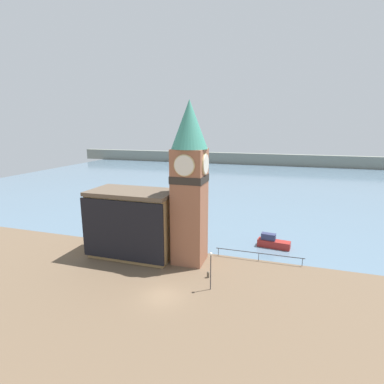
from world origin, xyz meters
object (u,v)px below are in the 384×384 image
at_px(boat_near, 273,242).
at_px(mooring_bollard_near, 208,274).
at_px(clock_tower, 190,180).
at_px(pier_building, 133,223).
at_px(lamp_post, 211,264).

xyz_separation_m(boat_near, mooring_bollard_near, (-6.70, -11.43, -0.33)).
height_order(clock_tower, boat_near, clock_tower).
distance_m(clock_tower, mooring_bollard_near, 11.45).
distance_m(clock_tower, pier_building, 10.07).
height_order(clock_tower, pier_building, clock_tower).
xyz_separation_m(mooring_bollard_near, lamp_post, (0.89, -2.43, 2.55)).
xyz_separation_m(clock_tower, lamp_post, (4.27, -6.01, -7.79)).
relative_size(pier_building, mooring_bollard_near, 15.07).
xyz_separation_m(clock_tower, mooring_bollard_near, (3.38, -3.57, -10.34)).
relative_size(clock_tower, mooring_bollard_near, 26.96).
bearing_deg(mooring_bollard_near, pier_building, 164.22).
xyz_separation_m(pier_building, lamp_post, (12.14, -5.61, -1.53)).
xyz_separation_m(boat_near, lamp_post, (-5.81, -13.86, 2.22)).
bearing_deg(clock_tower, lamp_post, -54.61).
height_order(boat_near, mooring_bollard_near, boat_near).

